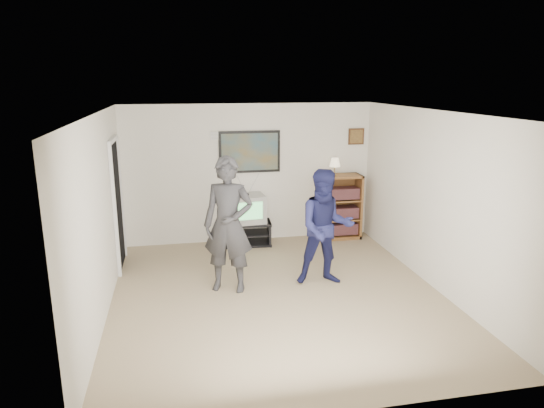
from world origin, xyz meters
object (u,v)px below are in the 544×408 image
object	(u,v)px
media_stand	(247,233)
person_short	(326,228)
person_tall	(228,225)
crt_television	(248,209)
bookshelf	(340,207)

from	to	relation	value
media_stand	person_short	distance (m)	2.20
person_tall	person_short	size ratio (longest dim) A/B	1.13
crt_television	person_tall	bearing A→B (deg)	-110.72
person_short	person_tall	bearing A→B (deg)	-175.22
person_short	bookshelf	bearing A→B (deg)	71.86
person_tall	person_short	distance (m)	1.40
bookshelf	person_tall	bearing A→B (deg)	-140.13
bookshelf	person_short	size ratio (longest dim) A/B	0.71
media_stand	person_short	size ratio (longest dim) A/B	0.52
crt_television	person_tall	world-z (taller)	person_tall
media_stand	person_short	xyz separation A→B (m)	(0.86, -1.92, 0.64)
crt_television	person_short	xyz separation A→B (m)	(0.85, -1.92, 0.18)
bookshelf	person_short	distance (m)	2.19
media_stand	person_tall	size ratio (longest dim) A/B	0.46
crt_television	bookshelf	bearing A→B (deg)	-2.89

